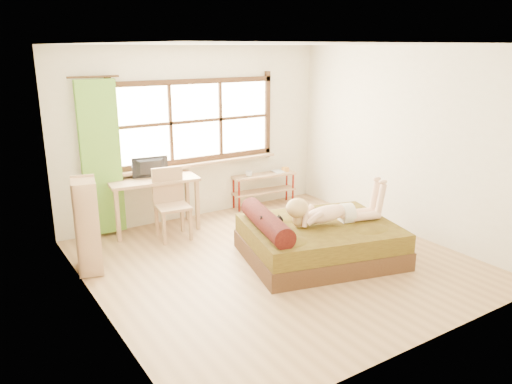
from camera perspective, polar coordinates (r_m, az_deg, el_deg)
floor at (r=6.51m, az=2.38°, el=-7.97°), size 4.50×4.50×0.00m
ceiling at (r=5.93m, az=2.70°, el=16.54°), size 4.50×4.50×0.00m
wall_back at (r=7.99m, az=-6.88°, el=6.64°), size 4.50×0.00×4.50m
wall_front at (r=4.50m, az=19.30°, el=-1.74°), size 4.50×0.00×4.50m
wall_left at (r=5.15m, az=-18.36°, el=0.58°), size 0.00×4.50×4.50m
wall_right at (r=7.58m, az=16.63°, el=5.57°), size 0.00×4.50×4.50m
window at (r=7.94m, az=-6.82°, el=7.75°), size 2.80×0.16×1.46m
curtain at (r=7.38m, az=-17.29°, el=3.64°), size 0.55×0.10×2.20m
bed at (r=6.56m, az=6.92°, el=-5.46°), size 2.21×1.93×0.72m
woman at (r=6.47m, az=8.75°, el=-1.14°), size 1.38×0.69×0.57m
kitten at (r=6.12m, az=1.60°, el=-3.64°), size 0.30×0.18×0.23m
desk at (r=7.52m, az=-11.65°, el=0.74°), size 1.35×0.74×0.81m
monitor at (r=7.50m, az=-11.91°, el=2.74°), size 0.54×0.13×0.31m
chair at (r=7.28m, az=-9.75°, el=-0.81°), size 0.50×0.50×1.01m
pipe_shelf at (r=8.61m, az=0.96°, el=1.10°), size 1.16×0.41×0.64m
cup at (r=8.40m, az=-0.81°, el=2.10°), size 0.13×0.13×0.09m
book at (r=8.67m, az=2.00°, el=2.30°), size 0.20×0.26×0.02m
bookshelf at (r=6.40m, az=-18.76°, el=-3.64°), size 0.39×0.55×1.15m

